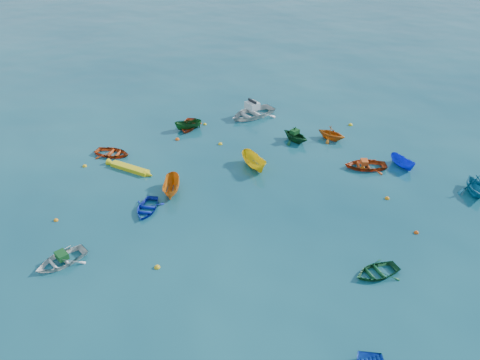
% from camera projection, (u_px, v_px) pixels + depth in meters
% --- Properties ---
extents(ground, '(160.00, 160.00, 0.00)m').
position_uv_depth(ground, '(223.00, 226.00, 29.92)').
color(ground, '#0A3C4D').
rests_on(ground, ground).
extents(dinghy_blue_sw, '(2.14, 2.83, 0.56)m').
position_uv_depth(dinghy_blue_sw, '(147.00, 210.00, 31.37)').
color(dinghy_blue_sw, '#0D24AB').
rests_on(dinghy_blue_sw, ground).
extents(dinghy_white_near, '(3.43, 3.65, 0.62)m').
position_uv_depth(dinghy_white_near, '(62.00, 263.00, 27.03)').
color(dinghy_white_near, silver).
rests_on(dinghy_white_near, ground).
extents(sampan_yellow_mid, '(2.87, 3.09, 1.19)m').
position_uv_depth(sampan_yellow_mid, '(254.00, 168.00, 36.09)').
color(sampan_yellow_mid, yellow).
rests_on(sampan_yellow_mid, ground).
extents(dinghy_green_e, '(3.28, 3.08, 0.55)m').
position_uv_depth(dinghy_green_e, '(376.00, 274.00, 26.24)').
color(dinghy_green_e, '#124F27').
rests_on(dinghy_green_e, ground).
extents(dinghy_cyan_se, '(2.79, 3.11, 1.46)m').
position_uv_depth(dinghy_cyan_se, '(474.00, 193.00, 33.13)').
color(dinghy_cyan_se, '#177293').
rests_on(dinghy_cyan_se, ground).
extents(dinghy_red_nw, '(3.04, 2.26, 0.61)m').
position_uv_depth(dinghy_red_nw, '(113.00, 155.00, 37.77)').
color(dinghy_red_nw, '#BE3C0F').
rests_on(dinghy_red_nw, ground).
extents(sampan_orange_n, '(1.75, 3.11, 1.14)m').
position_uv_depth(sampan_orange_n, '(172.00, 193.00, 33.16)').
color(sampan_orange_n, orange).
rests_on(sampan_orange_n, ground).
extents(dinghy_green_n, '(3.37, 3.28, 1.35)m').
position_uv_depth(dinghy_green_n, '(295.00, 141.00, 39.82)').
color(dinghy_green_n, '#0F431E').
rests_on(dinghy_green_n, ground).
extents(dinghy_red_ne, '(3.60, 2.90, 0.66)m').
position_uv_depth(dinghy_red_ne, '(365.00, 167.00, 36.10)').
color(dinghy_red_ne, '#B4390F').
rests_on(dinghy_red_ne, ground).
extents(sampan_blue_far, '(2.21, 2.37, 0.91)m').
position_uv_depth(sampan_blue_far, '(402.00, 167.00, 36.22)').
color(sampan_blue_far, '#112CDB').
rests_on(sampan_blue_far, ground).
extents(dinghy_red_far, '(2.37, 3.13, 0.61)m').
position_uv_depth(dinghy_red_far, '(188.00, 128.00, 42.00)').
color(dinghy_red_far, '#B1310E').
rests_on(dinghy_red_far, ground).
extents(dinghy_orange_far, '(3.09, 2.91, 1.29)m').
position_uv_depth(dinghy_orange_far, '(331.00, 139.00, 40.12)').
color(dinghy_orange_far, '#CB6413').
rests_on(dinghy_orange_far, ground).
extents(sampan_green_far, '(2.56, 2.05, 0.94)m').
position_uv_depth(sampan_green_far, '(189.00, 129.00, 41.72)').
color(sampan_green_far, '#104717').
rests_on(sampan_green_far, ground).
extents(kayak_yellow, '(4.08, 1.65, 0.41)m').
position_uv_depth(kayak_yellow, '(130.00, 170.00, 35.78)').
color(kayak_yellow, yellow).
rests_on(kayak_yellow, ground).
extents(motorboat_white, '(5.47, 5.60, 1.55)m').
position_uv_depth(motorboat_white, '(252.00, 116.00, 44.08)').
color(motorboat_white, silver).
rests_on(motorboat_white, ground).
extents(tarp_green_a, '(0.94, 0.90, 0.37)m').
position_uv_depth(tarp_green_a, '(62.00, 255.00, 26.82)').
color(tarp_green_a, '#134D1C').
rests_on(tarp_green_a, dinghy_white_near).
extents(tarp_green_b, '(0.85, 0.90, 0.35)m').
position_uv_depth(tarp_green_b, '(295.00, 132.00, 39.43)').
color(tarp_green_b, '#114718').
rests_on(tarp_green_b, dinghy_green_n).
extents(tarp_orange_b, '(0.64, 0.77, 0.33)m').
position_uv_depth(tarp_orange_b, '(364.00, 162.00, 35.83)').
color(tarp_orange_b, '#D84B16').
rests_on(tarp_orange_b, dinghy_red_ne).
extents(buoy_or_a, '(0.30, 0.30, 0.30)m').
position_uv_depth(buoy_or_a, '(56.00, 221.00, 30.40)').
color(buoy_or_a, orange).
rests_on(buoy_or_a, ground).
extents(buoy_ye_a, '(0.35, 0.35, 0.35)m').
position_uv_depth(buoy_ye_a, '(157.00, 268.00, 26.67)').
color(buoy_ye_a, gold).
rests_on(buoy_ye_a, ground).
extents(buoy_or_b, '(0.31, 0.31, 0.31)m').
position_uv_depth(buoy_or_b, '(416.00, 233.00, 29.32)').
color(buoy_or_b, '#D2470B').
rests_on(buoy_or_b, ground).
extents(buoy_ye_b, '(0.34, 0.34, 0.34)m').
position_uv_depth(buoy_ye_b, '(85.00, 166.00, 36.23)').
color(buoy_ye_b, gold).
rests_on(buoy_ye_b, ground).
extents(buoy_or_c, '(0.37, 0.37, 0.37)m').
position_uv_depth(buoy_or_c, '(177.00, 140.00, 40.02)').
color(buoy_or_c, '#FD540D').
rests_on(buoy_or_c, ground).
extents(buoy_ye_c, '(0.36, 0.36, 0.36)m').
position_uv_depth(buoy_ye_c, '(220.00, 144.00, 39.31)').
color(buoy_ye_c, yellow).
rests_on(buoy_ye_c, ground).
extents(buoy_or_d, '(0.33, 0.33, 0.33)m').
position_uv_depth(buoy_or_d, '(387.00, 199.00, 32.52)').
color(buoy_or_d, orange).
rests_on(buoy_or_d, ground).
extents(buoy_ye_d, '(0.31, 0.31, 0.31)m').
position_uv_depth(buoy_ye_d, '(205.00, 125.00, 42.53)').
color(buoy_ye_d, yellow).
rests_on(buoy_ye_d, ground).
extents(buoy_or_e, '(0.37, 0.37, 0.37)m').
position_uv_depth(buoy_or_e, '(363.00, 168.00, 35.99)').
color(buoy_or_e, orange).
rests_on(buoy_or_e, ground).
extents(buoy_ye_e, '(0.38, 0.38, 0.38)m').
position_uv_depth(buoy_ye_e, '(350.00, 125.00, 42.43)').
color(buoy_ye_e, yellow).
rests_on(buoy_ye_e, ground).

